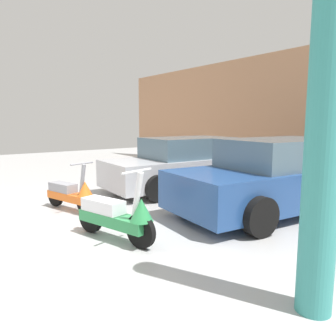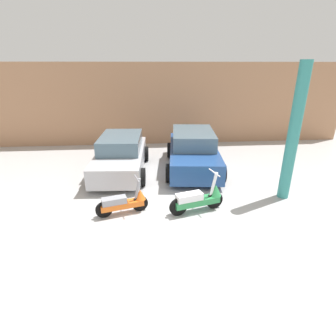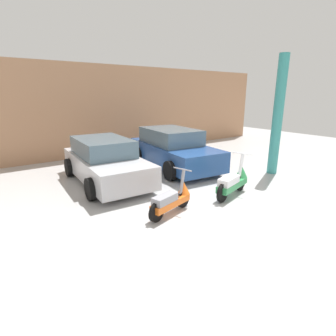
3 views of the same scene
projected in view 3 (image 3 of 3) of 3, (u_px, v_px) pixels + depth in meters
name	position (u px, v px, depth m)	size (l,w,h in m)	color
ground_plane	(242.00, 217.00, 6.01)	(28.00, 28.00, 0.00)	#B2B2B2
wall_back	(102.00, 111.00, 11.77)	(19.60, 0.12, 3.98)	tan
scooter_front_left	(172.00, 199.00, 6.12)	(1.41, 0.67, 1.01)	black
scooter_front_right	(234.00, 181.00, 7.23)	(1.58, 0.74, 1.13)	black
car_rear_left	(105.00, 161.00, 8.33)	(2.12, 4.12, 1.37)	#B7B7BC
car_rear_center	(173.00, 149.00, 10.00)	(2.40, 4.44, 1.45)	navy
support_column_side	(278.00, 116.00, 8.85)	(0.33, 0.33, 3.98)	teal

